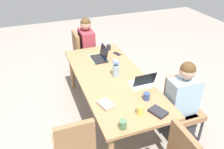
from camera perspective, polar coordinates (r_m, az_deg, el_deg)
ground_plane at (r=3.85m, az=0.00°, el=-9.94°), size 10.00×10.00×0.00m
dining_table at (r=3.45m, az=0.00°, el=-1.71°), size 2.20×0.95×0.72m
chair_near_left_near at (r=3.41m, az=16.24°, el=-6.82°), size 0.44×0.44×0.90m
person_near_left_near at (r=3.32m, az=16.19°, el=-7.42°), size 0.36×0.40×1.19m
chair_head_right_left_mid at (r=4.72m, az=-7.06°, el=5.38°), size 0.44×0.44×0.90m
person_head_right_left_mid at (r=4.67m, az=-6.00°, el=5.54°), size 0.40×0.36×1.19m
chair_far_left_far at (r=2.77m, az=-8.97°, el=-16.29°), size 0.44×0.44×0.90m
flower_vase at (r=3.39m, az=0.93°, el=1.65°), size 0.11×0.10×0.27m
placemat_near_left_near at (r=3.28m, az=7.13°, el=-2.44°), size 0.27×0.37×0.00m
placemat_head_right_left_mid at (r=3.95m, az=-3.32°, el=3.92°), size 0.36×0.27×0.00m
laptop_near_left_near at (r=3.26m, az=7.36°, el=-1.81°), size 0.22×0.32×0.21m
laptop_head_right_left_mid at (r=3.90m, az=-2.77°, el=4.28°), size 0.32×0.22×0.21m
coffee_mug_near_left at (r=4.22m, az=-0.82°, el=6.52°), size 0.08×0.08×0.09m
coffee_mug_near_right at (r=2.76m, az=6.76°, el=-8.46°), size 0.08×0.08×0.11m
coffee_mug_centre_left at (r=2.57m, az=2.63°, el=-11.88°), size 0.08×0.08×0.10m
coffee_mug_centre_right at (r=2.99m, az=8.27°, el=-5.19°), size 0.08×0.08×0.09m
book_red_cover at (r=2.88m, az=-1.46°, el=-7.18°), size 0.23×0.19×0.04m
book_blue_cover at (r=2.82m, az=10.98°, el=-8.76°), size 0.24×0.20×0.04m
phone_black at (r=4.09m, az=1.22°, el=4.99°), size 0.17×0.12×0.01m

